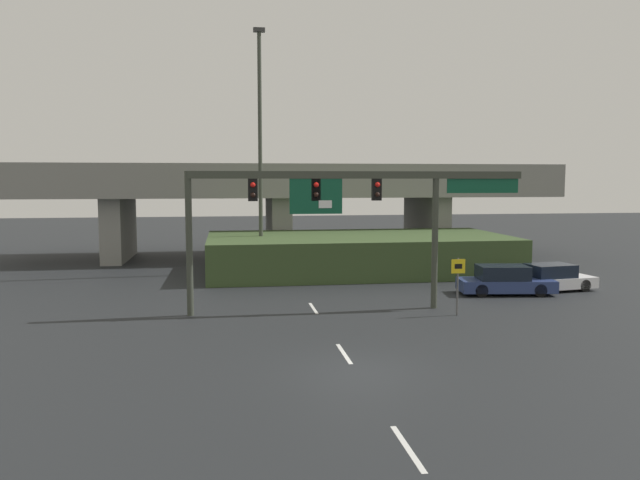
{
  "coord_description": "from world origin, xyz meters",
  "views": [
    {
      "loc": [
        -3.79,
        -18.1,
        5.79
      ],
      "look_at": [
        0.0,
        7.23,
        3.28
      ],
      "focal_mm": 35.0,
      "sensor_mm": 36.0,
      "label": 1
    }
  ],
  "objects_px": {
    "highway_light_pole_near": "(260,146)",
    "parked_sedan_near_right": "(505,281)",
    "parked_sedan_mid_right": "(552,278)",
    "speed_limit_sign": "(458,278)",
    "signal_gantry": "(344,199)"
  },
  "relations": [
    {
      "from": "speed_limit_sign",
      "to": "highway_light_pole_near",
      "type": "relative_size",
      "value": 0.17
    },
    {
      "from": "highway_light_pole_near",
      "to": "parked_sedan_near_right",
      "type": "bearing_deg",
      "value": -37.48
    },
    {
      "from": "signal_gantry",
      "to": "parked_sedan_near_right",
      "type": "distance_m",
      "value": 10.16
    },
    {
      "from": "parked_sedan_mid_right",
      "to": "highway_light_pole_near",
      "type": "bearing_deg",
      "value": 141.16
    },
    {
      "from": "speed_limit_sign",
      "to": "parked_sedan_near_right",
      "type": "relative_size",
      "value": 0.5
    },
    {
      "from": "highway_light_pole_near",
      "to": "parked_sedan_near_right",
      "type": "height_order",
      "value": "highway_light_pole_near"
    },
    {
      "from": "speed_limit_sign",
      "to": "parked_sedan_mid_right",
      "type": "bearing_deg",
      "value": 35.07
    },
    {
      "from": "signal_gantry",
      "to": "parked_sedan_mid_right",
      "type": "height_order",
      "value": "signal_gantry"
    },
    {
      "from": "signal_gantry",
      "to": "highway_light_pole_near",
      "type": "distance_m",
      "value": 12.49
    },
    {
      "from": "highway_light_pole_near",
      "to": "parked_sedan_mid_right",
      "type": "bearing_deg",
      "value": -30.12
    },
    {
      "from": "speed_limit_sign",
      "to": "highway_light_pole_near",
      "type": "height_order",
      "value": "highway_light_pole_near"
    },
    {
      "from": "signal_gantry",
      "to": "speed_limit_sign",
      "type": "bearing_deg",
      "value": -19.39
    },
    {
      "from": "speed_limit_sign",
      "to": "highway_light_pole_near",
      "type": "bearing_deg",
      "value": 119.5
    },
    {
      "from": "speed_limit_sign",
      "to": "parked_sedan_mid_right",
      "type": "xyz_separation_m",
      "value": [
        7.03,
        4.94,
        -0.96
      ]
    },
    {
      "from": "speed_limit_sign",
      "to": "parked_sedan_mid_right",
      "type": "distance_m",
      "value": 8.65
    }
  ]
}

